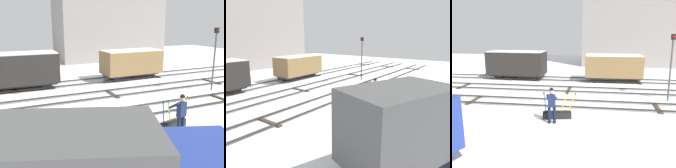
% 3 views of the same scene
% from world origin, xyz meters
% --- Properties ---
extents(ground_plane, '(60.00, 60.00, 0.00)m').
position_xyz_m(ground_plane, '(0.00, 0.00, 0.00)').
color(ground_plane, white).
extents(track_main_line, '(44.00, 1.94, 0.18)m').
position_xyz_m(track_main_line, '(0.00, 0.00, 0.11)').
color(track_main_line, '#2D2B28').
rests_on(track_main_line, ground_plane).
extents(track_siding_near, '(44.00, 1.94, 0.18)m').
position_xyz_m(track_siding_near, '(0.00, 3.75, 0.11)').
color(track_siding_near, '#2D2B28').
rests_on(track_siding_near, ground_plane).
extents(track_siding_far, '(44.00, 1.94, 0.18)m').
position_xyz_m(track_siding_far, '(0.00, 7.65, 0.11)').
color(track_siding_far, '#2D2B28').
rests_on(track_siding_far, ground_plane).
extents(switch_lever_frame, '(1.79, 0.65, 1.45)m').
position_xyz_m(switch_lever_frame, '(0.20, -2.44, 0.25)').
color(switch_lever_frame, black).
rests_on(switch_lever_frame, ground_plane).
extents(rail_worker, '(0.62, 0.76, 1.85)m').
position_xyz_m(rail_worker, '(0.05, -3.14, 1.06)').
color(rail_worker, '#111831').
rests_on(rail_worker, ground_plane).
extents(signal_post, '(0.24, 0.32, 4.37)m').
position_xyz_m(signal_post, '(6.88, 1.85, 2.64)').
color(signal_post, '#4C4C4C').
rests_on(signal_post, ground_plane).
extents(apartment_building, '(13.33, 6.17, 12.09)m').
position_xyz_m(apartment_building, '(6.54, 19.34, 6.05)').
color(apartment_building, gray).
rests_on(apartment_building, ground_plane).
extents(freight_car_near_switch, '(5.42, 2.40, 2.64)m').
position_xyz_m(freight_car_near_switch, '(-5.49, 7.65, 1.50)').
color(freight_car_near_switch, '#2D2B28').
rests_on(freight_car_near_switch, ground_plane).
extents(freight_car_far_end, '(5.05, 2.36, 2.43)m').
position_xyz_m(freight_car_far_end, '(3.53, 7.65, 1.40)').
color(freight_car_far_end, '#2D2B28').
rests_on(freight_car_far_end, ground_plane).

